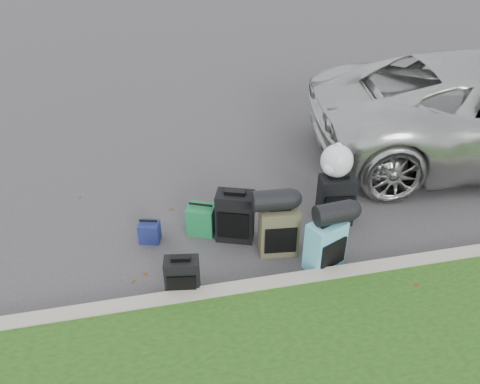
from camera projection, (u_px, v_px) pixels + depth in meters
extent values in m
plane|color=#383535|center=(251.00, 236.00, 5.96)|extent=(120.00, 120.00, 0.00)
cube|color=#9E937F|center=(272.00, 286.00, 5.10)|extent=(120.00, 0.18, 0.15)
cube|color=black|center=(182.00, 276.00, 5.01)|extent=(0.39, 0.26, 0.46)
cube|color=black|center=(235.00, 216.00, 5.75)|extent=(0.52, 0.41, 0.66)
cube|color=#403D28|center=(279.00, 230.00, 5.55)|extent=(0.48, 0.33, 0.62)
cube|color=teal|center=(325.00, 245.00, 5.32)|extent=(0.50, 0.41, 0.62)
cube|color=black|center=(336.00, 200.00, 6.03)|extent=(0.48, 0.32, 0.68)
cube|color=#197239|center=(201.00, 219.00, 5.93)|extent=(0.41, 0.38, 0.38)
cube|color=navy|center=(150.00, 232.00, 5.81)|extent=(0.29, 0.25, 0.26)
cylinder|color=black|center=(273.00, 200.00, 5.31)|extent=(0.47, 0.27, 0.25)
cylinder|color=black|center=(334.00, 213.00, 5.11)|extent=(0.45, 0.28, 0.24)
sphere|color=silver|center=(337.00, 161.00, 5.79)|extent=(0.41, 0.41, 0.41)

